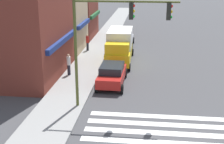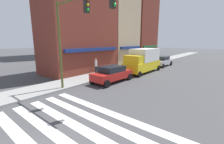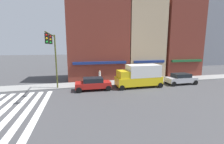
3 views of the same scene
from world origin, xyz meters
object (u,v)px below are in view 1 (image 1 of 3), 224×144
at_px(pedestrian_red_jacket, 88,42).
at_px(sedan_silver, 125,39).
at_px(traffic_signal, 111,30).
at_px(pedestrian_white_shirt, 69,64).
at_px(sedan_red, 112,74).
at_px(box_truck_yellow, 120,46).

bearing_deg(pedestrian_red_jacket, sedan_silver, 169.79).
xyz_separation_m(traffic_signal, pedestrian_white_shirt, (5.92, 4.19, -3.95)).
height_order(sedan_red, box_truck_yellow, box_truck_yellow).
bearing_deg(sedan_silver, sedan_red, 179.71).
height_order(sedan_red, pedestrian_white_shirt, pedestrian_white_shirt).
bearing_deg(sedan_silver, pedestrian_white_shirt, 161.55).
relative_size(sedan_silver, pedestrian_white_shirt, 2.49).
relative_size(traffic_signal, box_truck_yellow, 1.11).
distance_m(sedan_red, pedestrian_white_shirt, 4.02).
height_order(sedan_silver, pedestrian_red_jacket, pedestrian_red_jacket).
relative_size(sedan_red, sedan_silver, 1.01).
distance_m(box_truck_yellow, sedan_silver, 6.63).
xyz_separation_m(sedan_red, sedan_silver, (12.85, 0.00, 0.00)).
relative_size(pedestrian_white_shirt, pedestrian_red_jacket, 1.00).
bearing_deg(sedan_red, sedan_silver, 1.40).
relative_size(traffic_signal, pedestrian_red_jacket, 3.89).
bearing_deg(box_truck_yellow, sedan_red, 179.40).
distance_m(sedan_red, sedan_silver, 12.85).
bearing_deg(sedan_silver, box_truck_yellow, 179.71).
height_order(box_truck_yellow, sedan_silver, box_truck_yellow).
bearing_deg(box_truck_yellow, sedan_silver, -0.60).
relative_size(sedan_red, pedestrian_red_jacket, 2.51).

